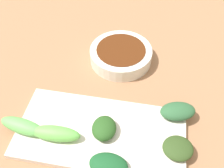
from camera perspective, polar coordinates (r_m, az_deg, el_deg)
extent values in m
cube|color=#986A49|center=(0.56, 0.42, -6.02)|extent=(2.10, 2.10, 0.02)
cylinder|color=silver|center=(0.64, 1.93, 6.33)|extent=(0.15, 0.15, 0.03)
cylinder|color=#51250F|center=(0.63, 1.95, 6.82)|extent=(0.12, 0.12, 0.02)
cube|color=silver|center=(0.52, -2.42, -10.59)|extent=(0.16, 0.32, 0.01)
ellipsoid|color=#2F461D|center=(0.50, 14.14, -13.37)|extent=(0.06, 0.06, 0.02)
ellipsoid|color=#264F1D|center=(0.50, -1.73, -9.58)|extent=(0.06, 0.05, 0.03)
ellipsoid|color=#63B857|center=(0.53, -18.90, -8.67)|extent=(0.04, 0.10, 0.03)
ellipsoid|color=#65BA4E|center=(0.50, -12.17, -10.47)|extent=(0.03, 0.10, 0.03)
ellipsoid|color=#195027|center=(0.47, -0.76, -17.16)|extent=(0.05, 0.07, 0.02)
ellipsoid|color=#2C5A35|center=(0.53, 14.09, -6.08)|extent=(0.06, 0.08, 0.02)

